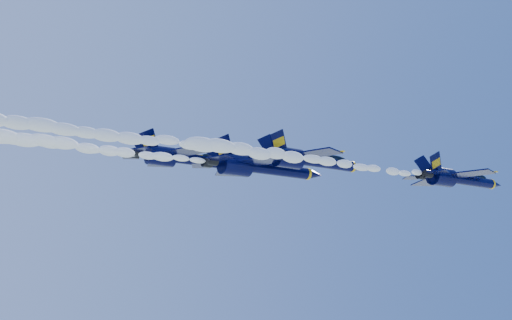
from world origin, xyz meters
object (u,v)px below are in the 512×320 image
jet_lead (458,179)px  jet_fourth (184,158)px  jet_second (309,160)px  jet_third (259,167)px

jet_lead → jet_fourth: 39.01m
jet_second → jet_third: 7.00m
jet_third → jet_lead: bearing=-29.0°
jet_second → jet_fourth: size_ratio=0.99×
jet_lead → jet_second: jet_second is taller
jet_third → jet_fourth: bearing=133.5°
jet_second → jet_fourth: (-12.96, 12.66, 1.12)m
jet_second → jet_fourth: 18.15m
jet_third → jet_fourth: jet_fourth is taller
jet_third → jet_fourth: (-7.70, 8.11, 1.88)m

